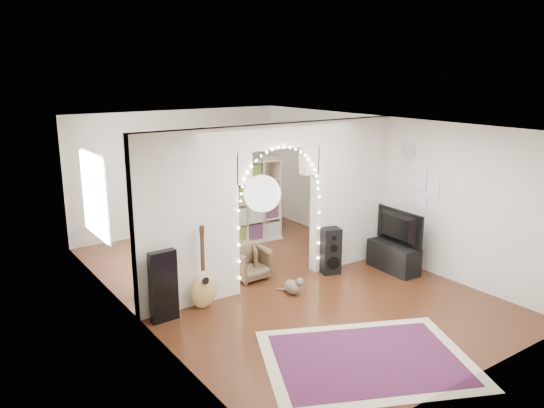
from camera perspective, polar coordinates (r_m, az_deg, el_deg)
floor at (r=9.26m, az=0.49°, el=-8.23°), size 7.50×7.50×0.00m
ceiling at (r=8.60m, az=0.52°, el=8.65°), size 5.00×7.50×0.02m
wall_back at (r=12.01m, az=-9.94°, el=3.51°), size 5.00×0.02×2.70m
wall_front at (r=6.30m, az=20.83°, el=-6.98°), size 5.00×0.02×2.70m
wall_left at (r=7.71m, az=-14.84°, el=-2.71°), size 0.02×7.50×2.70m
wall_right at (r=10.44m, az=11.76°, el=1.83°), size 0.02×7.50×2.70m
divider_wall at (r=8.81m, az=0.51°, el=0.37°), size 5.00×0.20×2.70m
fairy_lights at (r=8.68m, az=1.01°, el=1.01°), size 1.64×0.04×1.60m
window at (r=9.34m, az=-18.59°, el=0.89°), size 0.04×1.20×1.40m
wall_clock at (r=9.90m, az=14.42°, el=5.44°), size 0.03×0.31×0.31m
picture_frames at (r=9.76m, az=15.97°, el=1.62°), size 0.02×0.50×0.70m
paper_lantern at (r=5.65m, az=-1.07°, el=1.13°), size 0.40×0.40×0.40m
ceiling_fan at (r=10.32m, az=-5.99°, el=7.82°), size 1.10×1.10×0.30m
area_rug at (r=7.02m, az=10.20°, el=-16.12°), size 3.13×2.81×0.02m
guitar_case at (r=7.82m, az=-11.60°, el=-8.67°), size 0.41×0.15×1.06m
acoustic_guitar at (r=8.14m, az=-7.40°, el=-7.91°), size 0.47×0.23×1.11m
tabby_cat at (r=8.69m, az=2.26°, el=-8.84°), size 0.32×0.48×0.32m
floor_speaker at (r=9.51m, az=6.31°, el=-5.04°), size 0.39×0.36×0.83m
media_console at (r=9.86m, az=12.92°, el=-5.61°), size 0.46×1.02×0.50m
tv at (r=9.69m, az=13.10°, el=-2.49°), size 0.20×1.08×0.62m
bookcase at (r=11.03m, az=-3.18°, el=0.20°), size 1.74×0.66×1.74m
dining_table at (r=11.31m, az=-6.83°, el=-0.51°), size 1.31×0.97×0.76m
flower_vase at (r=11.27m, az=-6.86°, el=0.32°), size 0.21×0.21×0.19m
dining_chair_left at (r=9.25m, az=-2.44°, el=-6.38°), size 0.63×0.64×0.56m
dining_chair_right at (r=9.44m, az=-3.61°, el=-5.99°), size 0.80×0.81×0.56m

